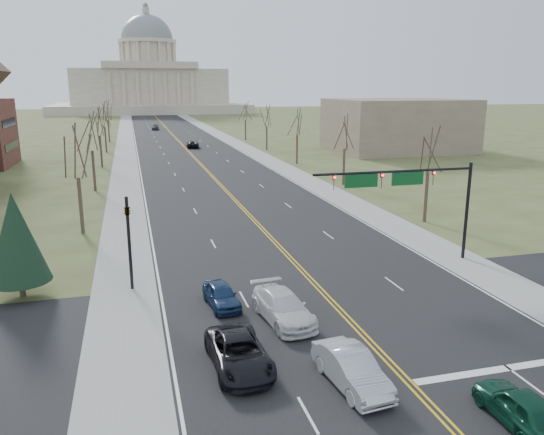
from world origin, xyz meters
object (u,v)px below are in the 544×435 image
car_sb_inner_lead (352,369)px  car_sb_inner_second (283,307)px  signal_mast (406,186)px  car_sb_outer_second (221,295)px  car_far_sb (155,127)px  car_nb_inner_lead (521,407)px  car_far_nb (192,144)px  car_sb_outer_lead (239,353)px  signal_left (129,233)px

car_sb_inner_lead → car_sb_inner_second: 7.08m
car_sb_inner_lead → car_sb_inner_second: (-1.02, 7.01, 0.01)m
signal_mast → car_sb_inner_second: size_ratio=2.24×
signal_mast → car_sb_outer_second: signal_mast is taller
signal_mast → car_far_sb: size_ratio=2.50×
car_far_sb → car_sb_inner_lead: bearing=-84.4°
signal_mast → car_far_sb: 127.31m
car_far_sb → signal_mast: bearing=-79.9°
car_sb_inner_lead → car_sb_outer_second: (-3.95, 9.85, -0.11)m
car_nb_inner_lead → car_far_nb: 96.21m
car_sb_outer_lead → signal_left: bearing=110.3°
signal_left → car_sb_outer_second: bearing=-39.4°
car_far_nb → car_nb_inner_lead: bearing=94.6°
car_nb_inner_lead → car_far_sb: (-6.14, 144.90, 0.09)m
signal_left → car_sb_inner_second: 10.97m
signal_left → car_far_nb: size_ratio=1.15×
car_nb_inner_lead → car_sb_outer_second: car_nb_inner_lead is taller
car_nb_inner_lead → car_sb_outer_second: size_ratio=1.09×
signal_left → car_sb_inner_second: size_ratio=1.11×
car_sb_inner_second → car_sb_outer_second: 4.08m
signal_left → car_far_nb: (13.02, 78.05, -2.98)m
car_far_nb → car_sb_inner_second: bearing=90.6°
signal_left → car_far_nb: signal_left is taller
signal_left → car_far_sb: bearing=86.4°
car_sb_inner_lead → car_far_nb: car_sb_inner_lead is taller
car_far_nb → car_far_sb: bearing=-80.1°
signal_left → car_far_nb: bearing=80.5°
car_sb_outer_lead → car_sb_outer_second: (0.41, 7.14, -0.06)m
car_sb_outer_lead → car_sb_inner_second: (3.34, 4.30, 0.05)m
car_nb_inner_lead → car_far_nb: (-1.07, 96.21, -0.01)m
car_sb_outer_second → car_far_sb: size_ratio=0.81×
car_sb_inner_second → car_sb_outer_second: size_ratio=1.37×
car_sb_outer_second → car_far_sb: car_far_sb is taller
car_sb_inner_second → signal_mast: bearing=25.3°
car_nb_inner_lead → car_sb_inner_second: (-6.13, 11.19, 0.05)m
signal_mast → car_sb_outer_lead: (-14.33, -11.27, -5.01)m
car_sb_outer_lead → car_sb_inner_second: car_sb_inner_second is taller
car_sb_outer_lead → car_far_nb: car_sb_outer_lead is taller
car_sb_outer_second → car_far_nb: bearing=78.4°
car_far_nb → car_far_sb: 48.95m
signal_mast → car_sb_inner_second: bearing=-147.6°
car_sb_outer_lead → car_sb_outer_second: car_sb_outer_lead is taller
car_sb_outer_lead → car_far_sb: car_far_sb is taller
car_nb_inner_lead → car_sb_inner_second: 12.76m
car_sb_inner_second → car_sb_outer_second: car_sb_inner_second is taller
car_sb_outer_lead → car_far_nb: (8.40, 89.31, -0.01)m
signal_mast → car_sb_inner_second: signal_mast is taller
car_sb_outer_lead → signal_mast: bearing=36.2°
car_nb_inner_lead → car_sb_inner_lead: car_sb_inner_lead is taller
signal_left → car_sb_outer_second: size_ratio=1.52×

